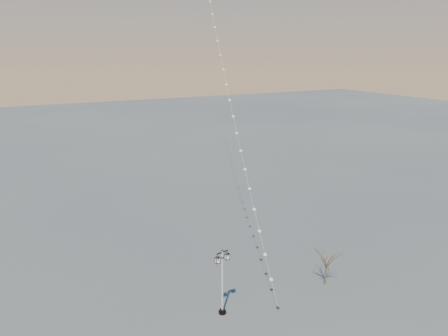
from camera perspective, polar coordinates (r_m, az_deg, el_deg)
ground at (r=35.29m, az=4.20°, el=-18.77°), size 300.00×300.00×0.00m
street_lamp at (r=32.59m, az=-0.24°, el=-15.42°), size 1.41×0.66×5.63m
bare_tree at (r=37.74m, az=14.33°, el=-12.55°), size 2.06×2.06×3.42m
kite_train at (r=52.64m, az=-0.52°, el=18.15°), size 14.31×48.15×44.24m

